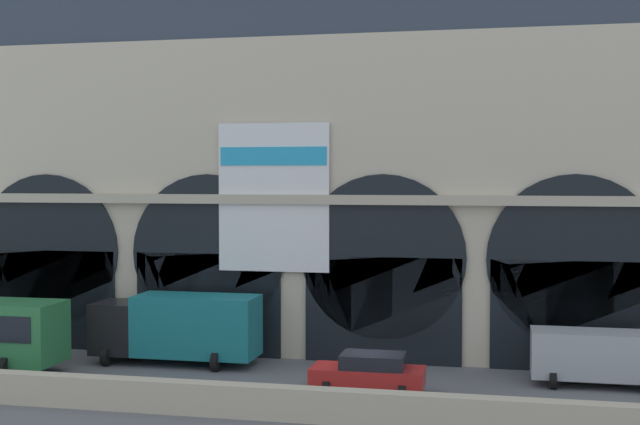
% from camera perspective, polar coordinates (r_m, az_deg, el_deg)
% --- Properties ---
extents(ground_plane, '(200.00, 200.00, 0.00)m').
position_cam_1_polar(ground_plane, '(34.12, 3.07, -11.87)').
color(ground_plane, slate).
extents(quay_parapet_wall, '(90.00, 0.70, 1.15)m').
position_cam_1_polar(quay_parapet_wall, '(29.61, 1.64, -12.94)').
color(quay_parapet_wall, beige).
rests_on(quay_parapet_wall, ground).
extents(station_building, '(51.38, 5.50, 18.95)m').
position_cam_1_polar(station_building, '(40.54, 4.80, 3.48)').
color(station_building, beige).
rests_on(station_building, ground).
extents(box_truck_midwest, '(7.50, 2.91, 3.12)m').
position_cam_1_polar(box_truck_midwest, '(38.86, -9.56, -7.57)').
color(box_truck_midwest, black).
rests_on(box_truck_midwest, ground).
extents(car_center, '(4.40, 2.22, 1.55)m').
position_cam_1_polar(car_center, '(33.54, 3.32, -10.72)').
color(car_center, red).
rests_on(car_center, ground).
extents(van_mideast, '(5.20, 2.48, 2.20)m').
position_cam_1_polar(van_mideast, '(36.25, 18.18, -9.12)').
color(van_mideast, '#ADB2B7').
rests_on(van_mideast, ground).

